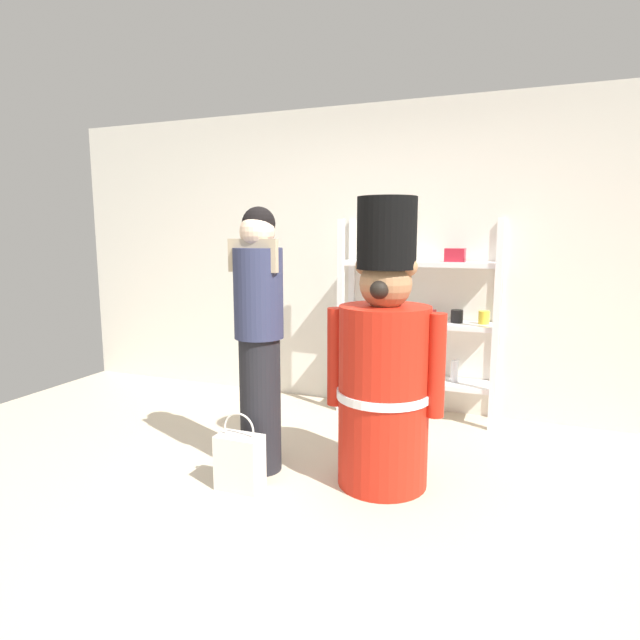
{
  "coord_description": "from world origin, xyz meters",
  "views": [
    {
      "loc": [
        1.2,
        -2.4,
        1.51
      ],
      "look_at": [
        0.02,
        0.58,
        1.0
      ],
      "focal_mm": 30.16,
      "sensor_mm": 36.0,
      "label": 1
    }
  ],
  "objects_px": {
    "teddy_bear_guard": "(384,370)",
    "shopping_bag": "(240,461)",
    "merchandise_shelf": "(418,318)",
    "person_shopper": "(259,334)"
  },
  "relations": [
    {
      "from": "teddy_bear_guard",
      "to": "merchandise_shelf",
      "type": "bearing_deg",
      "value": 93.13
    },
    {
      "from": "teddy_bear_guard",
      "to": "person_shopper",
      "type": "xyz_separation_m",
      "value": [
        -0.78,
        -0.1,
        0.18
      ]
    },
    {
      "from": "merchandise_shelf",
      "to": "teddy_bear_guard",
      "type": "xyz_separation_m",
      "value": [
        0.07,
        -1.35,
        -0.11
      ]
    },
    {
      "from": "merchandise_shelf",
      "to": "teddy_bear_guard",
      "type": "relative_size",
      "value": 0.95
    },
    {
      "from": "person_shopper",
      "to": "shopping_bag",
      "type": "bearing_deg",
      "value": -88.23
    },
    {
      "from": "merchandise_shelf",
      "to": "shopping_bag",
      "type": "relative_size",
      "value": 3.45
    },
    {
      "from": "merchandise_shelf",
      "to": "teddy_bear_guard",
      "type": "distance_m",
      "value": 1.36
    },
    {
      "from": "person_shopper",
      "to": "shopping_bag",
      "type": "xyz_separation_m",
      "value": [
        0.01,
        -0.29,
        -0.72
      ]
    },
    {
      "from": "teddy_bear_guard",
      "to": "shopping_bag",
      "type": "height_order",
      "value": "teddy_bear_guard"
    },
    {
      "from": "teddy_bear_guard",
      "to": "shopping_bag",
      "type": "distance_m",
      "value": 1.02
    }
  ]
}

